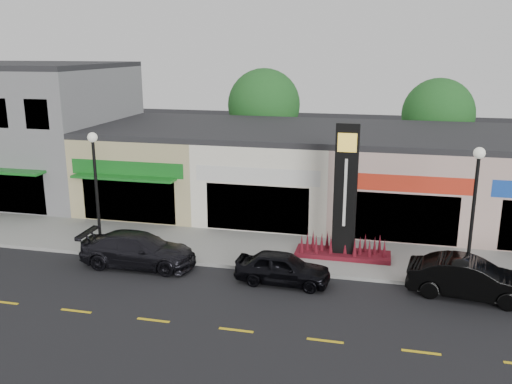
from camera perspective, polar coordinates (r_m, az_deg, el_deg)
ground at (r=21.43m, az=0.04°, el=-10.52°), size 120.00×120.00×0.00m
sidewalk at (r=25.31m, az=2.30°, el=-6.23°), size 52.00×4.30×0.15m
curb at (r=23.27m, az=1.23°, el=-8.18°), size 52.00×0.20×0.15m
building_grey_2story at (r=38.04m, az=-23.18°, el=6.10°), size 12.00×10.95×8.30m
shop_beige at (r=33.63m, az=-9.67°, el=3.05°), size 7.00×10.85×4.80m
shop_cream at (r=31.62m, az=2.13°, el=2.50°), size 7.00×10.01×4.80m
shop_pink_w at (r=31.09m, az=14.90°, el=1.78°), size 7.00×10.01×4.80m
tree_rear_west at (r=39.45m, az=0.85°, el=9.15°), size 5.20×5.20×7.83m
tree_rear_mid at (r=38.75m, az=18.62°, el=7.77°), size 4.80×4.80×7.29m
lamp_west_near at (r=25.34m, az=-16.52°, el=1.24°), size 0.44×0.44×5.47m
lamp_east_near at (r=22.39m, az=21.97°, el=-1.02°), size 0.44×0.44×5.47m
pylon_sign at (r=24.10m, az=9.31°, el=-1.99°), size 4.20×1.30×6.00m
car_dark_sedan at (r=24.16m, az=-12.28°, el=-5.96°), size 2.14×5.08×1.46m
car_black_sedan at (r=22.00m, az=2.83°, el=-7.98°), size 1.71×3.90×1.31m
car_black_conv at (r=22.30m, az=21.58°, el=-8.46°), size 2.21×4.77×1.51m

